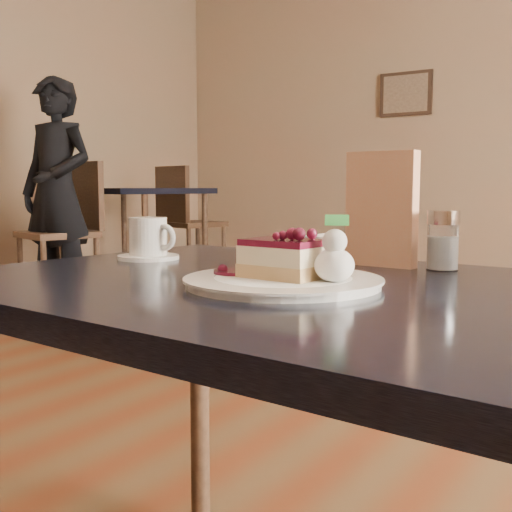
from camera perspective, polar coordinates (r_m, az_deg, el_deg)
The scene contains 11 objects.
main_table at distance 0.97m, azimuth 3.99°, elevation -6.63°, with size 1.17×0.82×0.70m.
dessert_plate at distance 0.92m, azimuth 2.42°, elevation -2.34°, with size 0.28×0.28×0.01m, color white.
cheesecake_slice at distance 0.91m, azimuth 2.42°, elevation -0.27°, with size 0.12×0.09×0.06m.
whipped_cream at distance 0.88m, azimuth 6.98°, elevation -0.79°, with size 0.06×0.06×0.05m.
berry_sauce at distance 0.96m, azimuth -1.59°, elevation -1.42°, with size 0.07×0.07×0.01m, color #420E20.
coffee_set at distance 1.28m, azimuth -9.48°, elevation 1.35°, with size 0.13×0.12×0.08m.
menu_card at distance 1.17m, azimuth 11.08°, elevation 4.11°, with size 0.13×0.03×0.20m, color beige.
sugar_shaker at distance 1.13m, azimuth 16.27°, elevation 1.38°, with size 0.06×0.06×0.10m.
napkin_stack at distance 1.27m, azimuth 7.21°, elevation 0.77°, with size 0.11×0.11×0.05m, color white.
bg_table_far_left at distance 5.42m, azimuth -10.73°, elevation -2.04°, with size 1.29×2.02×1.34m.
patron at distance 4.79m, azimuth -17.28°, elevation 5.50°, with size 0.59×0.39×1.62m, color black.
Camera 1 is at (0.69, -0.85, 0.84)m, focal length 45.00 mm.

